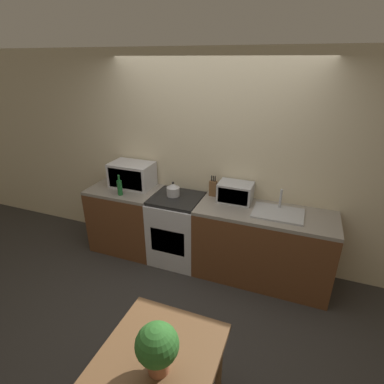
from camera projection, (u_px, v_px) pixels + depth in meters
ground_plane at (175, 307)px, 3.26m from camera, size 16.00×16.00×0.00m
wall_back at (211, 161)px, 3.73m from camera, size 10.00×0.06×2.60m
counter_left_run at (127, 218)px, 4.14m from camera, size 0.91×0.62×0.90m
counter_right_run at (262, 246)px, 3.54m from camera, size 1.56×0.62×0.90m
stove_range at (177, 229)px, 3.89m from camera, size 0.62×0.62×0.90m
kettle at (173, 190)px, 3.72m from camera, size 0.16×0.16×0.19m
microwave at (132, 175)px, 3.96m from camera, size 0.55×0.36×0.33m
bottle at (120, 187)px, 3.73m from camera, size 0.06×0.06×0.26m
knife_block at (213, 188)px, 3.71m from camera, size 0.09×0.06×0.26m
toaster_oven at (235, 192)px, 3.56m from camera, size 0.40×0.28×0.23m
sink_basin at (278, 212)px, 3.31m from camera, size 0.55×0.39×0.24m
dining_table at (160, 364)px, 1.97m from camera, size 0.76×0.79×0.73m
potted_plant at (157, 346)px, 1.75m from camera, size 0.26×0.26×0.35m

